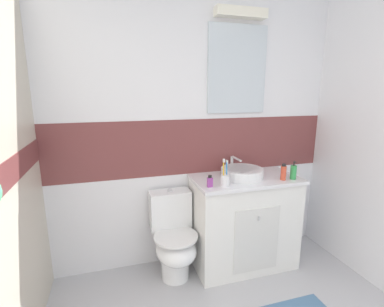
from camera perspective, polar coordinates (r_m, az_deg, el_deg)
The scene contains 8 objects.
wall_back_tiled at distance 2.57m, azimuth 0.74°, elevation 5.16°, with size 3.20×0.20×2.50m.
vanity_cabinet at distance 2.69m, azimuth 10.40°, elevation -13.40°, with size 0.94×0.52×0.85m.
sink_basin at distance 2.50m, azimuth 10.12°, elevation -3.82°, with size 0.37×0.41×0.15m.
toilet at distance 2.52m, azimuth -3.70°, elevation -16.97°, with size 0.37×0.50×0.75m.
toothbrush_cup at distance 2.26m, azimuth 6.77°, elevation -5.29°, with size 0.07×0.07×0.23m.
soap_dispenser at distance 2.57m, azimuth 19.96°, elevation -3.59°, with size 0.05×0.05×0.16m.
perfume_flask_small at distance 2.23m, azimuth 3.65°, elevation -5.70°, with size 0.04×0.03×0.10m.
deodorant_spray_can at distance 2.52m, azimuth 18.15°, elevation -3.69°, with size 0.05×0.05×0.14m.
Camera 1 is at (-0.76, 0.01, 1.60)m, focal length 26.15 mm.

